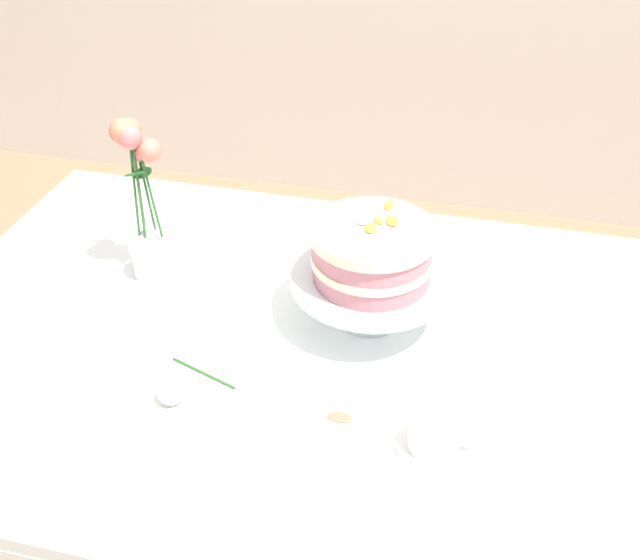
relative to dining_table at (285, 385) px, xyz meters
name	(u,v)px	position (x,y,z in m)	size (l,w,h in m)	color
dining_table	(285,385)	(0.00, 0.00, 0.00)	(1.40, 1.00, 0.74)	white
linen_napkin	(369,320)	(0.13, 0.11, 0.09)	(0.32, 0.32, 0.00)	white
cake_stand	(371,285)	(0.13, 0.11, 0.18)	(0.29, 0.29, 0.10)	silver
layer_cake	(372,252)	(0.13, 0.11, 0.24)	(0.22, 0.22, 0.11)	#CC7A84
flower_vase	(144,208)	(-0.32, 0.16, 0.25)	(0.10, 0.08, 0.34)	silver
teacup	(435,438)	(0.29, -0.17, 0.12)	(0.12, 0.11, 0.05)	white
fallen_rose	(172,391)	(-0.14, -0.17, 0.11)	(0.13, 0.12, 0.05)	#2D6028
loose_petal_0	(340,417)	(0.13, -0.14, 0.09)	(0.04, 0.02, 0.00)	#E56B51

